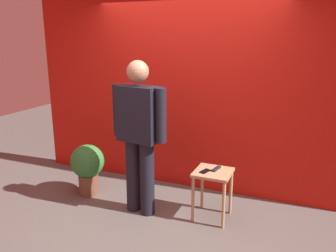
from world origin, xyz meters
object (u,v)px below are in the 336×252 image
(standing_person, at_px, (139,131))
(tv_remote, at_px, (216,169))
(potted_plant, at_px, (88,165))
(cell_phone, at_px, (205,171))
(side_table, at_px, (213,181))

(standing_person, relative_size, tv_remote, 10.63)
(tv_remote, distance_m, potted_plant, 1.72)
(cell_phone, xyz_separation_m, tv_remote, (0.10, 0.11, 0.01))
(side_table, xyz_separation_m, potted_plant, (-1.69, -0.04, -0.05))
(side_table, distance_m, potted_plant, 1.69)
(cell_phone, distance_m, tv_remote, 0.15)
(cell_phone, bearing_deg, potted_plant, -163.44)
(standing_person, distance_m, tv_remote, 0.98)
(standing_person, height_order, tv_remote, standing_person)
(cell_phone, bearing_deg, standing_person, -152.58)
(side_table, xyz_separation_m, tv_remote, (0.02, 0.06, 0.13))
(side_table, height_order, potted_plant, potted_plant)
(side_table, relative_size, potted_plant, 0.84)
(side_table, bearing_deg, cell_phone, -150.30)
(standing_person, xyz_separation_m, cell_phone, (0.75, 0.14, -0.43))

